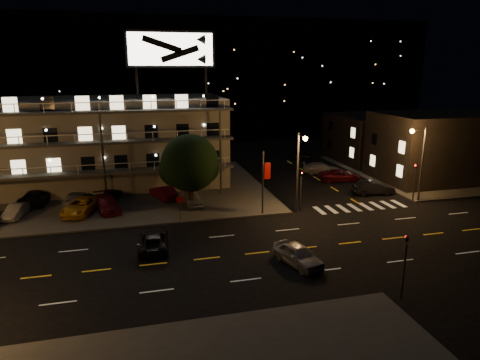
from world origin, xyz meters
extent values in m
plane|color=black|center=(0.00, 0.00, 0.00)|extent=(140.00, 140.00, 0.00)
cube|color=#3E3E3B|center=(-14.00, 20.00, 0.07)|extent=(44.00, 24.00, 0.15)
cube|color=#3E3E3B|center=(30.00, 20.00, 0.07)|extent=(16.00, 24.00, 0.15)
cube|color=gray|center=(-10.00, 24.00, 5.00)|extent=(28.00, 12.00, 10.00)
cube|color=gray|center=(-10.00, 24.00, 10.25)|extent=(28.00, 12.00, 0.50)
cube|color=#3E3E3B|center=(-10.00, 17.10, 3.15)|extent=(28.00, 1.80, 0.25)
cube|color=#3E3E3B|center=(-10.00, 17.10, 6.35)|extent=(28.00, 1.80, 0.25)
cube|color=#3E3E3B|center=(-10.00, 17.10, 9.55)|extent=(28.00, 1.80, 0.25)
cylinder|color=black|center=(-6.00, 22.00, 12.25)|extent=(0.36, 0.36, 3.50)
cylinder|color=black|center=(2.00, 22.00, 12.25)|extent=(0.36, 0.36, 3.50)
cube|color=black|center=(-2.00, 22.00, 16.00)|extent=(10.20, 0.50, 4.20)
cube|color=white|center=(-2.00, 21.70, 16.00)|extent=(9.60, 0.06, 3.60)
cube|color=black|center=(30.00, 16.00, 4.25)|extent=(14.00, 10.00, 8.50)
cube|color=black|center=(30.00, 28.00, 3.50)|extent=(14.00, 12.00, 7.00)
cube|color=black|center=(0.00, 70.00, 12.00)|extent=(120.00, 20.00, 24.00)
cylinder|color=#2D2D30|center=(8.50, 8.30, 4.00)|extent=(0.20, 0.20, 8.00)
cylinder|color=#2D2D30|center=(8.50, 7.50, 7.80)|extent=(0.12, 1.80, 0.12)
sphere|color=#FE9A3F|center=(8.50, 6.70, 7.70)|extent=(0.44, 0.44, 0.44)
cylinder|color=#2D2D30|center=(22.50, 8.30, 4.00)|extent=(0.20, 0.20, 8.00)
cylinder|color=#2D2D30|center=(21.70, 8.30, 7.80)|extent=(1.80, 0.12, 0.12)
sphere|color=#FE9A3F|center=(20.90, 8.30, 7.70)|extent=(0.44, 0.44, 0.44)
cylinder|color=#2D2D30|center=(9.00, 8.50, 1.80)|extent=(0.14, 0.14, 3.60)
imported|color=black|center=(9.00, 8.50, 4.10)|extent=(0.20, 0.16, 1.00)
sphere|color=#FF0C0C|center=(9.00, 8.38, 4.00)|extent=(0.14, 0.14, 0.14)
cylinder|color=#2D2D30|center=(9.00, -8.50, 1.80)|extent=(0.14, 0.14, 3.60)
imported|color=black|center=(9.00, -8.50, 4.10)|extent=(0.20, 0.16, 1.00)
sphere|color=#FF0C0C|center=(9.00, -8.38, 4.00)|extent=(0.14, 0.14, 0.14)
cylinder|color=#2D2D30|center=(22.00, 8.50, 1.80)|extent=(0.14, 0.14, 3.60)
imported|color=black|center=(22.00, 8.50, 4.10)|extent=(0.16, 0.20, 1.00)
sphere|color=#FF0C0C|center=(21.88, 8.50, 4.00)|extent=(0.14, 0.14, 0.14)
cylinder|color=#2D2D30|center=(5.00, 8.40, 3.20)|extent=(0.16, 0.16, 6.40)
cube|color=#A50B0C|center=(5.45, 8.40, 4.40)|extent=(0.60, 0.04, 1.60)
cylinder|color=#2D2D30|center=(-3.00, 8.60, 1.10)|extent=(0.08, 0.08, 2.20)
cylinder|color=#A50B0C|center=(-3.00, 8.55, 2.15)|extent=(0.91, 0.04, 0.91)
cylinder|color=black|center=(-1.52, 11.91, 1.48)|extent=(0.55, 0.55, 2.66)
sphere|color=black|center=(-1.52, 11.91, 4.81)|extent=(5.77, 5.77, 5.77)
sphere|color=black|center=(-2.86, 12.35, 4.15)|extent=(3.55, 3.55, 3.55)
sphere|color=black|center=(-0.30, 11.46, 4.37)|extent=(3.33, 3.33, 3.33)
imported|color=#99989E|center=(-18.15, 13.11, 0.77)|extent=(1.93, 3.94, 1.24)
imported|color=orange|center=(-12.20, 12.79, 0.89)|extent=(4.04, 5.80, 1.47)
imported|color=#590C19|center=(-9.77, 13.10, 0.89)|extent=(3.22, 5.45, 1.48)
imported|color=#99989E|center=(-1.26, 12.67, 0.86)|extent=(1.95, 4.29, 1.43)
imported|color=black|center=(-17.09, 17.36, 0.88)|extent=(3.17, 5.54, 1.46)
imported|color=#99989E|center=(-13.05, 15.77, 0.82)|extent=(2.49, 4.86, 1.35)
imported|color=black|center=(-9.53, 16.59, 0.77)|extent=(2.54, 3.92, 1.24)
imported|color=#590C19|center=(-4.01, 15.73, 0.86)|extent=(3.01, 4.53, 1.41)
imported|color=black|center=(19.27, 11.92, 0.77)|extent=(4.82, 2.23, 1.53)
imported|color=#590C19|center=(18.31, 18.29, 0.73)|extent=(5.53, 3.18, 1.45)
imported|color=#99989E|center=(17.72, 22.48, 0.73)|extent=(5.39, 3.50, 1.45)
imported|color=black|center=(18.71, 31.57, 0.65)|extent=(3.98, 2.04, 1.30)
imported|color=#99989E|center=(4.33, -2.61, 0.77)|extent=(3.05, 4.83, 1.53)
imported|color=black|center=(-5.80, 2.78, 0.69)|extent=(2.67, 5.16, 1.39)
camera|label=1|loc=(-6.90, -29.52, 14.15)|focal=32.00mm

